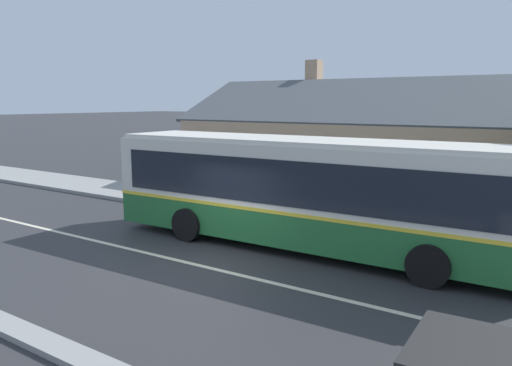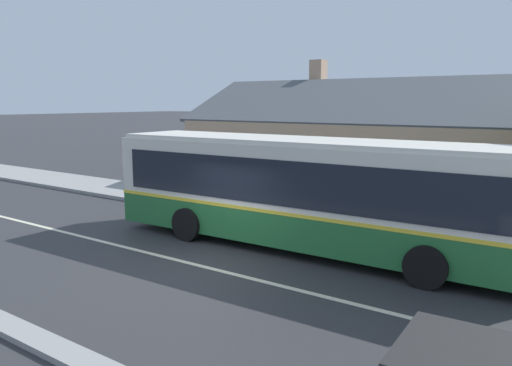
% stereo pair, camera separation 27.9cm
% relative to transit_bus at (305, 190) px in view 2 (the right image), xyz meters
% --- Properties ---
extents(ground_plane, '(300.00, 300.00, 0.00)m').
position_rel_transit_bus_xyz_m(ground_plane, '(-1.50, -2.90, -1.68)').
color(ground_plane, '#2D2D30').
extents(sidewalk_far, '(60.00, 3.00, 0.15)m').
position_rel_transit_bus_xyz_m(sidewalk_far, '(-1.50, 3.10, -1.61)').
color(sidewalk_far, gray).
rests_on(sidewalk_far, ground).
extents(curb_near, '(60.00, 0.50, 0.12)m').
position_rel_transit_bus_xyz_m(curb_near, '(-1.50, -7.65, -1.62)').
color(curb_near, gray).
rests_on(curb_near, ground).
extents(lane_divider_stripe, '(60.00, 0.16, 0.01)m').
position_rel_transit_bus_xyz_m(lane_divider_stripe, '(-1.50, -2.90, -1.68)').
color(lane_divider_stripe, beige).
rests_on(lane_divider_stripe, ground).
extents(community_building, '(20.63, 8.98, 6.27)m').
position_rel_transit_bus_xyz_m(community_building, '(-0.27, 10.53, 0.07)').
color(community_building, tan).
rests_on(community_building, ground).
extents(transit_bus, '(12.22, 2.97, 3.12)m').
position_rel_transit_bus_xyz_m(transit_bus, '(0.00, 0.00, 0.00)').
color(transit_bus, '#236633').
rests_on(transit_bus, ground).
extents(bench_by_building, '(1.62, 0.51, 0.94)m').
position_rel_transit_bus_xyz_m(bench_by_building, '(-5.07, 2.99, -1.12)').
color(bench_by_building, '#4C4C4C').
rests_on(bench_by_building, sidewalk_far).
extents(bench_down_street, '(1.52, 0.51, 0.94)m').
position_rel_transit_bus_xyz_m(bench_down_street, '(-1.34, 2.41, -1.12)').
color(bench_down_street, '#4C4C4C').
rests_on(bench_down_street, sidewalk_far).
extents(bike_rack, '(1.16, 0.06, 0.78)m').
position_rel_transit_bus_xyz_m(bike_rack, '(-8.04, 3.25, -1.00)').
color(bike_rack, slate).
rests_on(bike_rack, sidewalk_far).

